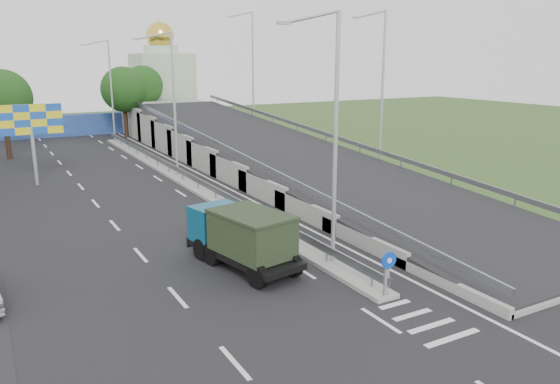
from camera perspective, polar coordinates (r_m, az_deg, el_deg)
ground at (r=18.95m, az=15.32°, el=-13.30°), size 160.00×160.00×0.00m
road_surface at (r=34.17m, az=-12.64°, el=-0.87°), size 26.00×90.00×0.04m
median at (r=38.73m, az=-10.11°, el=1.13°), size 1.00×44.00×0.20m
overpass_ramp at (r=41.39m, az=-0.34°, el=4.49°), size 10.00×50.00×3.50m
median_guardrail at (r=38.59m, az=-10.15°, el=2.07°), size 0.09×44.00×0.71m
sign_bollard at (r=19.96m, az=11.13°, el=-8.35°), size 0.64×0.23×1.67m
lamp_post_near at (r=21.78m, az=5.44°, el=6.73°), size 2.74×0.18×10.08m
lamp_post_mid at (r=39.83m, az=-11.28°, el=9.74°), size 2.74×0.18×10.08m
lamp_post_far at (r=59.15m, az=-17.42°, el=10.65°), size 2.74×0.18×10.08m
blue_wall at (r=64.73m, az=-21.82°, el=6.41°), size 30.00×0.50×2.40m
church at (r=75.21m, az=-12.18°, el=11.14°), size 7.00×7.00×13.80m
billboard at (r=40.16m, az=-24.60°, el=6.46°), size 4.00×0.24×5.50m
tree_left_mid at (r=51.95m, az=-27.01°, el=8.72°), size 4.80×4.80×7.60m
tree_median_far at (r=61.54m, az=-16.03°, el=10.25°), size 4.80×4.80×7.60m
tree_ramp_far at (r=69.30m, az=-14.14°, el=10.72°), size 4.80×4.80×7.60m
dump_truck at (r=22.62m, az=-4.05°, el=-4.51°), size 3.08×5.91×2.48m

